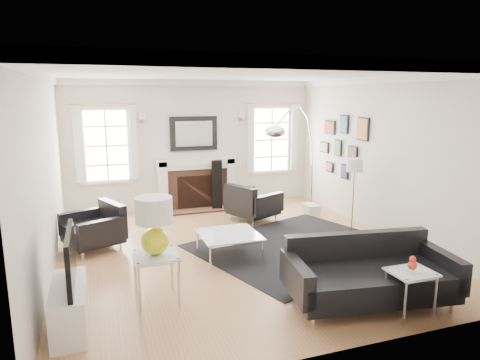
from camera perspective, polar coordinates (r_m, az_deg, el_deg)
name	(u,v)px	position (r m, az deg, el deg)	size (l,w,h in m)	color
floor	(236,250)	(7.06, -0.48, -9.28)	(6.00, 6.00, 0.00)	#AB7547
back_wall	(194,145)	(9.57, -6.21, 4.71)	(5.50, 0.04, 2.80)	silver
front_wall	(340,214)	(4.03, 13.17, -4.49)	(5.50, 0.04, 2.80)	silver
left_wall	(45,175)	(6.40, -24.55, 0.55)	(0.04, 6.00, 2.80)	silver
right_wall	(383,157)	(8.00, 18.56, 2.92)	(0.04, 6.00, 2.80)	silver
ceiling	(236,73)	(6.62, -0.52, 14.05)	(5.50, 6.00, 0.02)	white
crown_molding	(236,77)	(6.62, -0.52, 13.53)	(5.50, 6.00, 0.12)	white
fireplace	(196,184)	(9.50, -5.82, -0.57)	(1.70, 0.69, 1.11)	white
mantel_mirror	(194,134)	(9.50, -6.18, 6.18)	(1.05, 0.07, 0.75)	black
window_left	(106,145)	(9.28, -17.38, 4.43)	(1.24, 0.15, 1.62)	white
window_right	(271,140)	(10.08, 4.20, 5.41)	(1.24, 0.15, 1.62)	white
gallery_wall	(342,142)	(9.02, 13.46, 4.93)	(0.04, 1.73, 1.29)	black
tv_unit	(70,300)	(5.06, -21.77, -14.67)	(0.35, 1.00, 1.09)	white
area_rug	(298,247)	(7.24, 7.74, -8.80)	(3.10, 2.59, 0.01)	black
sofa	(368,275)	(5.49, 16.66, -12.00)	(2.09, 1.18, 0.65)	black
armchair_left	(96,228)	(7.39, -18.61, -6.15)	(1.08, 1.14, 0.61)	black
armchair_right	(251,204)	(8.56, 1.51, -3.19)	(1.11, 1.17, 0.62)	black
coffee_table	(229,236)	(6.61, -1.48, -7.41)	(0.88, 0.88, 0.39)	silver
side_table_left	(156,263)	(5.35, -11.14, -10.78)	(0.54, 0.54, 0.59)	silver
nesting_table	(411,281)	(5.30, 21.82, -12.40)	(0.49, 0.41, 0.54)	silver
gourd_lamp	(154,222)	(5.19, -11.36, -5.50)	(0.44, 0.44, 0.70)	yellow
orange_vase	(412,264)	(5.22, 21.99, -10.31)	(0.10, 0.10, 0.16)	red
arc_floor_lamp	(295,160)	(8.18, 7.41, 2.71)	(1.67, 1.54, 2.36)	white
stick_floor_lamp	(355,169)	(7.74, 15.04, 1.41)	(0.28, 0.28, 1.39)	#BD8841
speaker_tower	(217,185)	(9.37, -3.11, -0.67)	(0.22, 0.22, 1.09)	black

